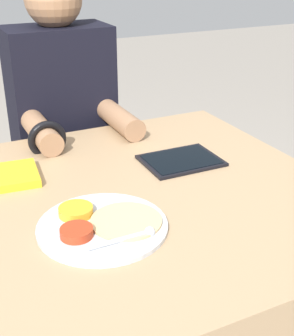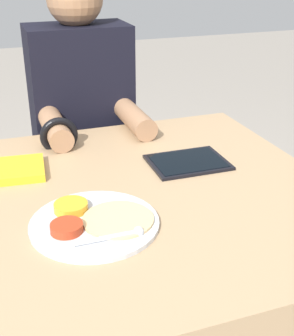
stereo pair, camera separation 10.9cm
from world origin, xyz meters
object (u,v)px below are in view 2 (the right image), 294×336
(thali_tray, at_px, (94,222))
(red_notebook, at_px, (11,171))
(tablet_device, at_px, (188,162))
(person_diner, at_px, (85,159))

(thali_tray, relative_size, red_notebook, 1.49)
(tablet_device, bearing_deg, thali_tray, -145.19)
(red_notebook, bearing_deg, thali_tray, -65.56)
(thali_tray, distance_m, person_diner, 0.75)
(red_notebook, distance_m, person_diner, 0.52)
(red_notebook, bearing_deg, person_diner, 56.01)
(thali_tray, xyz_separation_m, person_diner, (0.13, 0.72, -0.18))
(tablet_device, distance_m, person_diner, 0.56)
(thali_tray, distance_m, tablet_device, 0.38)
(red_notebook, height_order, person_diner, person_diner)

